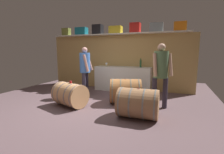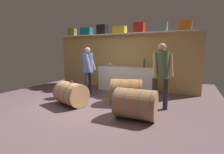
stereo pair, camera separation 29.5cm
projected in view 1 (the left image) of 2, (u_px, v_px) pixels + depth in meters
The scene contains 19 objects.
ground_plane at pixel (94, 102), 4.56m from camera, with size 6.57×8.20×0.02m, color #604B4F.
back_wall_panel at pixel (117, 62), 6.14m from camera, with size 5.37×0.10×1.96m, color tan.
high_shelf_board at pixel (116, 34), 5.85m from camera, with size 4.94×0.40×0.03m, color white.
toolcase_olive at pixel (66, 32), 6.57m from camera, with size 0.30×0.21×0.29m, color olive.
toolcase_teal at pixel (82, 31), 6.32m from camera, with size 0.44×0.27×0.28m, color #177487.
toolcase_black at pixel (98, 30), 6.07m from camera, with size 0.35×0.28×0.35m, color black.
toolcase_yellow at pixel (116, 30), 5.83m from camera, with size 0.44×0.30×0.26m, color yellow.
toolcase_red at pixel (135, 28), 5.57m from camera, with size 0.34×0.28×0.33m, color red.
toolcase_grey at pixel (156, 27), 5.33m from camera, with size 0.42×0.21×0.30m, color gray.
toolcase_orange at pixel (180, 26), 5.08m from camera, with size 0.36×0.28×0.28m, color orange.
work_cabinet at pixel (123, 79), 5.81m from camera, with size 1.96×0.53×0.85m, color white.
wine_bottle_green at pixel (141, 63), 5.49m from camera, with size 0.06×0.06×0.31m.
wine_glass at pixel (106, 64), 5.79m from camera, with size 0.08×0.08×0.14m.
wine_barrel_near at pixel (70, 95), 4.17m from camera, with size 0.94×0.80×0.60m.
wine_barrel_far at pixel (125, 91), 4.40m from camera, with size 0.96×0.86×0.66m.
wine_barrel_flank at pixel (138, 103), 3.42m from camera, with size 0.85×0.65×0.63m.
tasting_cup at pixel (71, 82), 4.11m from camera, with size 0.06×0.06×0.06m, color red.
winemaker_pouring at pixel (85, 66), 5.07m from camera, with size 0.38×0.47×1.50m.
visitor_tasting at pixel (161, 69), 3.88m from camera, with size 0.49×0.44×1.56m.
Camera 1 is at (2.04, -3.31, 1.37)m, focal length 26.52 mm.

